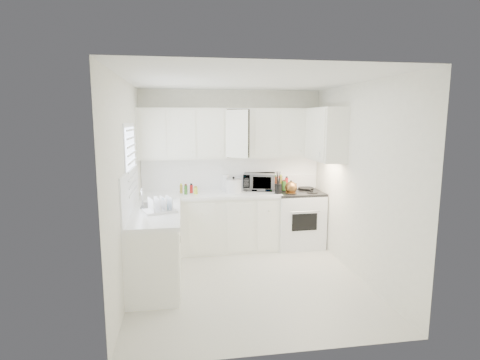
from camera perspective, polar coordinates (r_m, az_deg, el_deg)
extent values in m
plane|color=silver|center=(5.20, 1.23, -14.99)|extent=(3.20, 3.20, 0.00)
plane|color=white|center=(4.77, 1.34, 14.87)|extent=(3.20, 3.20, 0.00)
plane|color=white|center=(6.38, -1.25, 1.71)|extent=(3.00, 0.00, 3.00)
plane|color=white|center=(3.29, 6.23, -5.41)|extent=(3.00, 0.00, 3.00)
plane|color=white|center=(4.79, -16.68, -1.16)|extent=(0.00, 3.20, 3.20)
plane|color=white|center=(5.29, 17.51, -0.25)|extent=(0.00, 3.20, 3.20)
cube|color=white|center=(6.09, -4.49, -2.24)|extent=(2.24, 0.64, 0.05)
cube|color=white|center=(5.03, -12.67, -4.89)|extent=(0.64, 1.62, 0.05)
cube|color=white|center=(6.38, -1.23, 1.03)|extent=(2.98, 0.02, 0.55)
cube|color=white|center=(4.99, -16.23, -1.60)|extent=(0.02, 1.60, 0.55)
imported|color=gray|center=(6.33, 2.95, 0.04)|extent=(0.57, 0.42, 0.35)
cylinder|color=white|center=(6.29, -2.22, -0.38)|extent=(0.12, 0.12, 0.27)
cylinder|color=olive|center=(6.19, -8.84, -1.30)|extent=(0.06, 0.06, 0.13)
cylinder|color=#2F6321|center=(6.10, -8.14, -1.43)|extent=(0.06, 0.06, 0.13)
cylinder|color=red|center=(6.19, -7.45, -1.26)|extent=(0.06, 0.06, 0.13)
cylinder|color=#CEE536|center=(6.10, -6.73, -1.40)|extent=(0.06, 0.06, 0.13)
cylinder|color=red|center=(6.38, 4.09, -0.62)|extent=(0.06, 0.06, 0.19)
cylinder|color=#CEE536|center=(6.34, 4.70, -0.70)|extent=(0.06, 0.06, 0.19)
cylinder|color=#4C2415|center=(6.41, 5.05, -0.60)|extent=(0.06, 0.06, 0.19)
cylinder|color=black|center=(6.36, 5.66, -0.67)|extent=(0.06, 0.06, 0.19)
cylinder|color=olive|center=(6.43, 6.00, -0.57)|extent=(0.06, 0.06, 0.19)
cylinder|color=#2F6321|center=(6.39, 6.62, -0.65)|extent=(0.06, 0.06, 0.19)
cylinder|color=red|center=(6.46, 6.95, -0.54)|extent=(0.06, 0.06, 0.19)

